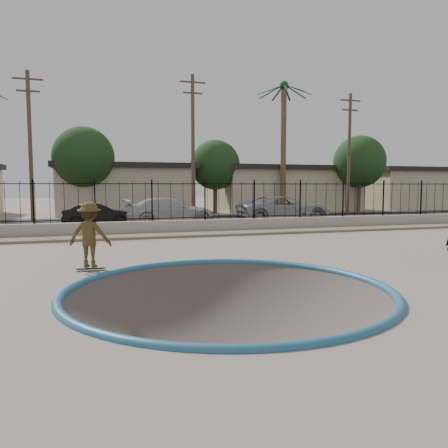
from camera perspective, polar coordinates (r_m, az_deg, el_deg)
name	(u,v)px	position (r m, az deg, el deg)	size (l,w,h in m)	color
ground	(148,252)	(22.12, -9.91, -3.66)	(120.00, 120.00, 2.20)	gray
bowl_pit	(228,290)	(9.40, 0.55, -8.68)	(6.84, 6.84, 1.80)	#4E433C
coping_ring	(228,290)	(9.40, 0.55, -8.68)	(7.04, 7.04, 0.20)	#276381
rock_strip	(156,235)	(19.22, -8.86, -1.49)	(42.00, 1.60, 0.11)	#928360
retaining_wall	(152,228)	(20.27, -9.34, -0.45)	(42.00, 0.45, 0.60)	#9D968A
fence	(152,201)	(20.19, -9.39, 2.94)	(40.00, 0.04, 1.80)	black
street	(137,222)	(26.92, -11.34, 0.27)	(90.00, 8.00, 0.04)	black
house_center	(124,188)	(36.29, -12.99, 4.55)	(10.60, 8.60, 3.90)	tan
house_east	(282,188)	(39.90, 7.55, 4.67)	(12.60, 8.60, 3.90)	tan
house_east_far	(410,188)	(47.53, 23.09, 4.37)	(11.60, 8.60, 3.90)	tan
palm_right	(284,120)	(35.34, 7.79, 13.33)	(2.30, 2.30, 10.30)	brown
utility_pole_left	(30,144)	(28.97, -24.00, 9.54)	(1.70, 0.24, 9.00)	#473323
utility_pole_mid	(193,144)	(29.61, -4.08, 10.35)	(1.70, 0.24, 9.50)	#473323
utility_pole_right	(349,152)	(34.39, 16.03, 9.01)	(1.70, 0.24, 9.00)	#473323
street_tree_left	(83,157)	(32.74, -17.88, 8.27)	(4.32, 4.32, 6.36)	#473323
street_tree_mid	(215,165)	(35.12, -1.16, 7.71)	(3.96, 3.96, 5.83)	#473323
street_tree_right	(360,162)	(38.52, 17.29, 7.77)	(4.32, 4.32, 6.36)	#473323
skater	(90,238)	(11.90, -17.11, -1.81)	(1.10, 0.63, 1.71)	brown
skateboard	(91,269)	(12.02, -17.01, -5.61)	(0.73, 0.21, 0.06)	black
car_b	(98,215)	(24.47, -16.12, 1.17)	(1.29, 3.71, 1.22)	black
car_c	(170,211)	(24.93, -7.11, 1.72)	(2.10, 5.16, 1.50)	silver
car_d	(284,209)	(26.47, 7.84, 1.97)	(2.59, 5.62, 1.56)	#92949A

